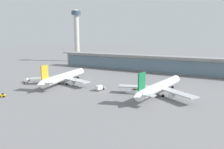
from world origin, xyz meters
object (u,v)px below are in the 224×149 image
object	(u,v)px
service_truck_on_taxiway_olive	(27,80)
service_truck_at_far_stand_grey	(185,94)
service_truck_near_nose_olive	(137,88)
service_truck_mid_apron_grey	(100,88)
control_tower	(77,31)
service_truck_under_wing_yellow	(2,95)
airliner_left_stand	(64,77)
service_truck_by_tail_blue	(60,79)
airliner_centre_stand	(159,87)

from	to	relation	value
service_truck_on_taxiway_olive	service_truck_at_far_stand_grey	xyz separation A→B (m)	(103.59, 19.23, -0.83)
service_truck_near_nose_olive	service_truck_at_far_stand_grey	distance (m)	27.55
service_truck_mid_apron_grey	service_truck_at_far_stand_grey	bearing A→B (deg)	15.84
service_truck_on_taxiway_olive	service_truck_at_far_stand_grey	distance (m)	105.36
service_truck_mid_apron_grey	service_truck_at_far_stand_grey	distance (m)	48.25
control_tower	service_truck_under_wing_yellow	bearing A→B (deg)	-64.44
airliner_left_stand	service_truck_near_nose_olive	bearing A→B (deg)	10.96
service_truck_near_nose_olive	service_truck_mid_apron_grey	distance (m)	22.52
service_truck_at_far_stand_grey	service_truck_on_taxiway_olive	bearing A→B (deg)	-169.48
airliner_left_stand	service_truck_on_taxiway_olive	bearing A→B (deg)	-161.82
airliner_left_stand	service_truck_under_wing_yellow	size ratio (longest dim) A/B	17.32
service_truck_near_nose_olive	service_truck_on_taxiway_olive	distance (m)	78.23
airliner_left_stand	control_tower	world-z (taller)	control_tower
service_truck_on_taxiway_olive	control_tower	xyz separation A→B (m)	(-53.63, 122.67, 37.71)
service_truck_mid_apron_grey	service_truck_on_taxiway_olive	distance (m)	57.49
service_truck_under_wing_yellow	service_truck_by_tail_blue	distance (m)	47.50
airliner_left_stand	service_truck_on_taxiway_olive	world-z (taller)	airliner_left_stand
service_truck_at_far_stand_grey	service_truck_by_tail_blue	bearing A→B (deg)	-177.86
airliner_left_stand	control_tower	distance (m)	143.56
service_truck_at_far_stand_grey	service_truck_under_wing_yellow	bearing A→B (deg)	-148.80
airliner_left_stand	service_truck_by_tail_blue	distance (m)	13.68
airliner_left_stand	service_truck_by_tail_blue	size ratio (longest dim) A/B	19.26
airliner_centre_stand	service_truck_under_wing_yellow	bearing A→B (deg)	-148.23
service_truck_under_wing_yellow	service_truck_on_taxiway_olive	world-z (taller)	service_truck_on_taxiway_olive
airliner_centre_stand	service_truck_mid_apron_grey	xyz separation A→B (m)	(-34.10, -6.69, -3.15)
service_truck_mid_apron_grey	service_truck_by_tail_blue	distance (m)	42.71
airliner_centre_stand	service_truck_on_taxiway_olive	size ratio (longest dim) A/B	7.17
service_truck_near_nose_olive	service_truck_by_tail_blue	xyz separation A→B (m)	(-60.42, -2.37, 0.07)
airliner_centre_stand	service_truck_near_nose_olive	bearing A→B (deg)	159.96
service_truck_mid_apron_grey	service_truck_at_far_stand_grey	size ratio (longest dim) A/B	2.53
service_truck_near_nose_olive	service_truck_mid_apron_grey	world-z (taller)	service_truck_mid_apron_grey
airliner_left_stand	airliner_centre_stand	world-z (taller)	same
airliner_left_stand	airliner_centre_stand	xyz separation A→B (m)	(64.72, 4.03, 0.00)
airliner_centre_stand	service_truck_near_nose_olive	xyz separation A→B (m)	(-15.22, 5.55, -4.03)
service_truck_by_tail_blue	service_truck_on_taxiway_olive	xyz separation A→B (m)	(-15.63, -15.94, 0.83)
service_truck_on_taxiway_olive	control_tower	bearing A→B (deg)	113.61
airliner_left_stand	service_truck_by_tail_blue	bearing A→B (deg)	146.56
service_truck_on_taxiway_olive	service_truck_mid_apron_grey	bearing A→B (deg)	6.05
service_truck_by_tail_blue	control_tower	distance (m)	132.95
service_truck_by_tail_blue	airliner_left_stand	bearing A→B (deg)	-33.44
airliner_left_stand	service_truck_at_far_stand_grey	size ratio (longest dim) A/B	19.30
service_truck_by_tail_blue	service_truck_at_far_stand_grey	size ratio (longest dim) A/B	1.00
service_truck_by_tail_blue	service_truck_at_far_stand_grey	distance (m)	88.02
service_truck_near_nose_olive	airliner_centre_stand	bearing A→B (deg)	-20.04
service_truck_under_wing_yellow	service_truck_on_taxiway_olive	size ratio (longest dim) A/B	0.41
airliner_centre_stand	service_truck_by_tail_blue	xyz separation A→B (m)	(-75.64, 3.19, -3.97)
service_truck_near_nose_olive	airliner_left_stand	bearing A→B (deg)	-169.04
service_truck_on_taxiway_olive	control_tower	distance (m)	139.09
service_truck_near_nose_olive	service_truck_on_taxiway_olive	world-z (taller)	service_truck_on_taxiway_olive
airliner_centre_stand	service_truck_mid_apron_grey	distance (m)	34.89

